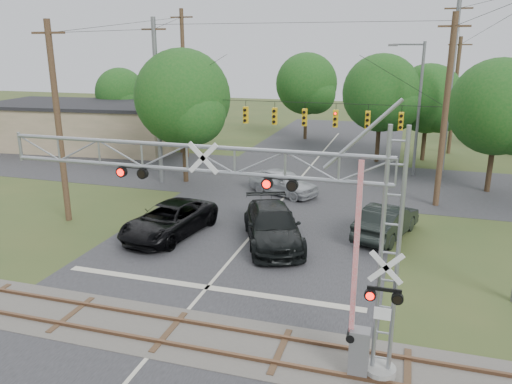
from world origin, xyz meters
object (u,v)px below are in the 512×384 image
(traffic_signal_span, at_px, (303,110))
(streetlight, at_px, (417,103))
(sedan_silver, at_px, (283,182))
(commercial_building, at_px, (86,125))
(pickup_black, at_px, (169,220))
(crossing_gantry, at_px, (262,215))
(car_dark, at_px, (273,226))

(traffic_signal_span, relative_size, streetlight, 1.94)
(sedan_silver, bearing_deg, commercial_building, 91.07)
(pickup_black, distance_m, sedan_silver, 9.92)
(pickup_black, xyz_separation_m, sedan_silver, (3.92, 9.11, -0.00))
(crossing_gantry, xyz_separation_m, car_dark, (-2.16, 9.37, -3.88))
(traffic_signal_span, bearing_deg, commercial_building, 157.15)
(pickup_black, bearing_deg, car_dark, 14.13)
(crossing_gantry, relative_size, streetlight, 1.28)
(pickup_black, relative_size, streetlight, 0.62)
(crossing_gantry, height_order, commercial_building, crossing_gantry)
(car_dark, xyz_separation_m, commercial_building, (-24.02, 18.91, 1.25))
(commercial_building, bearing_deg, traffic_signal_span, -27.76)
(traffic_signal_span, height_order, sedan_silver, traffic_signal_span)
(crossing_gantry, bearing_deg, pickup_black, 130.80)
(crossing_gantry, relative_size, commercial_building, 0.66)
(crossing_gantry, xyz_separation_m, streetlight, (4.46, 25.81, 0.75))
(sedan_silver, relative_size, streetlight, 0.50)
(car_dark, bearing_deg, pickup_black, 162.85)
(crossing_gantry, bearing_deg, commercial_building, 132.78)
(sedan_silver, distance_m, commercial_building, 24.73)
(streetlight, bearing_deg, traffic_signal_span, -133.52)
(sedan_silver, xyz_separation_m, commercial_building, (-22.44, 10.31, 1.33))
(car_dark, bearing_deg, sedan_silver, 78.03)
(traffic_signal_span, distance_m, streetlight, 10.28)
(crossing_gantry, height_order, streetlight, streetlight)
(car_dark, bearing_deg, traffic_signal_span, 70.58)
(traffic_signal_span, distance_m, commercial_building, 25.79)
(crossing_gantry, distance_m, traffic_signal_span, 18.57)
(crossing_gantry, relative_size, sedan_silver, 2.56)
(pickup_black, height_order, sedan_silver, pickup_black)
(sedan_silver, bearing_deg, pickup_black, -177.54)
(crossing_gantry, distance_m, pickup_black, 12.37)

